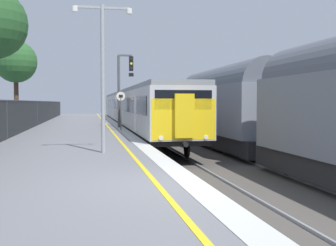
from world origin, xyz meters
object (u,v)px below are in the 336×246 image
at_px(platform_lamp_mid, 103,65).
at_px(commuter_train_at_platform, 132,108).
at_px(speed_limit_sign, 121,105).
at_px(signal_gantry, 123,82).
at_px(freight_train_adjacent_track, 278,106).
at_px(background_tree_centre, 16,63).

bearing_deg(platform_lamp_mid, commuter_train_at_platform, 81.39).
xyz_separation_m(speed_limit_sign, platform_lamp_mid, (-1.49, -11.08, 1.45)).
relative_size(commuter_train_at_platform, signal_gantry, 8.07).
bearing_deg(signal_gantry, freight_train_adjacent_track, -65.57).
height_order(platform_lamp_mid, background_tree_centre, background_tree_centre).
height_order(freight_train_adjacent_track, background_tree_centre, background_tree_centre).
xyz_separation_m(freight_train_adjacent_track, platform_lamp_mid, (-7.34, -1.92, 1.40)).
bearing_deg(platform_lamp_mid, background_tree_centre, 107.89).
bearing_deg(signal_gantry, platform_lamp_mid, -97.59).
bearing_deg(freight_train_adjacent_track, speed_limit_sign, 122.55).
distance_m(platform_lamp_mid, background_tree_centre, 18.03).
height_order(speed_limit_sign, background_tree_centre, background_tree_centre).
relative_size(commuter_train_at_platform, speed_limit_sign, 16.79).
height_order(commuter_train_at_platform, signal_gantry, signal_gantry).
height_order(commuter_train_at_platform, background_tree_centre, background_tree_centre).
xyz_separation_m(commuter_train_at_platform, platform_lamp_mid, (-3.33, -22.01, 1.72)).
relative_size(signal_gantry, platform_lamp_mid, 1.00).
xyz_separation_m(freight_train_adjacent_track, background_tree_centre, (-12.86, 15.18, 2.96)).
distance_m(signal_gantry, background_tree_centre, 8.14).
relative_size(commuter_train_at_platform, background_tree_centre, 6.52).
height_order(freight_train_adjacent_track, speed_limit_sign, freight_train_adjacent_track).
bearing_deg(commuter_train_at_platform, signal_gantry, -100.38).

